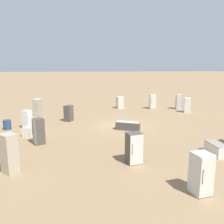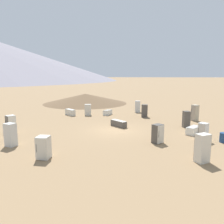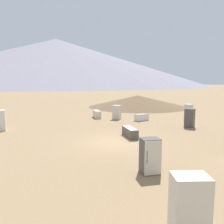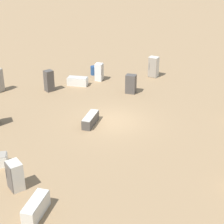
{
  "view_description": "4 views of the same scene",
  "coord_description": "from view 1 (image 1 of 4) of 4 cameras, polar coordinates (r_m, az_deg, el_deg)",
  "views": [
    {
      "loc": [
        -7.41,
        -16.3,
        4.64
      ],
      "look_at": [
        -0.38,
        1.3,
        0.96
      ],
      "focal_mm": 35.0,
      "sensor_mm": 36.0,
      "label": 1
    },
    {
      "loc": [
        -3.24,
        19.88,
        5.17
      ],
      "look_at": [
        0.49,
        -1.06,
        1.55
      ],
      "focal_mm": 35.0,
      "sensor_mm": 36.0,
      "label": 2
    },
    {
      "loc": [
        -7.52,
        11.27,
        3.69
      ],
      "look_at": [
        1.29,
        -1.3,
        1.63
      ],
      "focal_mm": 35.0,
      "sensor_mm": 36.0,
      "label": 3
    },
    {
      "loc": [
        19.94,
        -8.8,
        10.9
      ],
      "look_at": [
        1.39,
        -0.59,
        1.36
      ],
      "focal_mm": 60.0,
      "sensor_mm": 36.0,
      "label": 4
    }
  ],
  "objects": [
    {
      "name": "discarded_fridge_5",
      "position": [
        16.99,
        -19.95,
        -4.37
      ],
      "size": [
        1.52,
        1.73,
        0.67
      ],
      "rotation": [
        0.0,
        0.0,
        5.67
      ],
      "color": "silver",
      "rests_on": "ground_plane"
    },
    {
      "name": "discarded_fridge_1",
      "position": [
        14.54,
        -18.61,
        -4.81
      ],
      "size": [
        0.75,
        0.74,
        1.65
      ],
      "rotation": [
        0.0,
        0.0,
        1.82
      ],
      "color": "#4C4742",
      "rests_on": "ground_plane"
    },
    {
      "name": "discarded_fridge_13",
      "position": [
        18.85,
        -21.26,
        -1.76
      ],
      "size": [
        0.85,
        0.85,
        1.45
      ],
      "rotation": [
        0.0,
        0.0,
        5.56
      ],
      "color": "white",
      "rests_on": "ground_plane"
    },
    {
      "name": "discarded_fridge_14",
      "position": [
        13.61,
        25.65,
        -8.67
      ],
      "size": [
        1.04,
        1.57,
        0.63
      ],
      "rotation": [
        0.0,
        0.0,
        6.03
      ],
      "color": "silver",
      "rests_on": "ground_plane"
    },
    {
      "name": "discarded_fridge_6",
      "position": [
        23.33,
        -18.91,
        1.1
      ],
      "size": [
        0.97,
        0.93,
        1.74
      ],
      "rotation": [
        0.0,
        0.0,
        3.78
      ],
      "color": "beige",
      "rests_on": "ground_plane"
    },
    {
      "name": "discarded_fridge_3",
      "position": [
        11.11,
        5.76,
        -9.37
      ],
      "size": [
        0.74,
        0.66,
        1.57
      ],
      "rotation": [
        0.0,
        0.0,
        3.12
      ],
      "color": "#4C4742",
      "rests_on": "ground_plane"
    },
    {
      "name": "discarded_fridge_8",
      "position": [
        20.32,
        -11.3,
        -0.32
      ],
      "size": [
        0.96,
        0.97,
        1.45
      ],
      "rotation": [
        0.0,
        0.0,
        0.84
      ],
      "color": "#4C4742",
      "rests_on": "ground_plane"
    },
    {
      "name": "rusty_barrel",
      "position": [
        19.11,
        -25.71,
        -3.01
      ],
      "size": [
        0.59,
        0.59,
        0.75
      ],
      "color": "navy",
      "rests_on": "ground_plane"
    },
    {
      "name": "discarded_fridge_9",
      "position": [
        26.69,
        10.56,
        2.66
      ],
      "size": [
        0.86,
        0.81,
        1.71
      ],
      "rotation": [
        0.0,
        0.0,
        2.86
      ],
      "color": "silver",
      "rests_on": "ground_plane"
    },
    {
      "name": "discarded_fridge_7",
      "position": [
        27.17,
        17.04,
        2.56
      ],
      "size": [
        0.85,
        0.87,
        1.76
      ],
      "rotation": [
        0.0,
        0.0,
        4.32
      ],
      "color": "silver",
      "rests_on": "ground_plane"
    },
    {
      "name": "discarded_fridge_0",
      "position": [
        17.13,
        4.15,
        -3.63
      ],
      "size": [
        1.79,
        1.63,
        0.65
      ],
      "rotation": [
        0.0,
        0.0,
        0.87
      ],
      "color": "#4C4742",
      "rests_on": "ground_plane"
    },
    {
      "name": "ground_plane",
      "position": [
        18.5,
        2.58,
        -3.54
      ],
      "size": [
        1000.0,
        1000.0,
        0.0
      ],
      "primitive_type": "plane",
      "color": "#937551"
    },
    {
      "name": "discarded_fridge_4",
      "position": [
        25.4,
        19.05,
        1.71
      ],
      "size": [
        0.92,
        0.95,
        1.61
      ],
      "rotation": [
        0.0,
        0.0,
        5.71
      ],
      "color": "silver",
      "rests_on": "ground_plane"
    },
    {
      "name": "discarded_fridge_11",
      "position": [
        9.14,
        22.26,
        -14.68
      ],
      "size": [
        0.7,
        0.72,
        1.61
      ],
      "rotation": [
        0.0,
        0.0,
        3.08
      ],
      "color": "silver",
      "rests_on": "ground_plane"
    },
    {
      "name": "discarded_fridge_15",
      "position": [
        11.1,
        -25.14,
        -9.73
      ],
      "size": [
        0.87,
        0.89,
        1.83
      ],
      "rotation": [
        0.0,
        0.0,
        5.29
      ],
      "color": "#B2A88E",
      "rests_on": "ground_plane"
    },
    {
      "name": "discarded_fridge_2",
      "position": [
        26.66,
        2.04,
        2.52
      ],
      "size": [
        0.76,
        0.79,
        1.43
      ],
      "rotation": [
        0.0,
        0.0,
        0.02
      ],
      "color": "beige",
      "rests_on": "ground_plane"
    }
  ]
}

